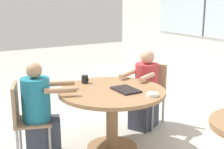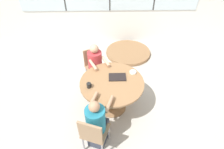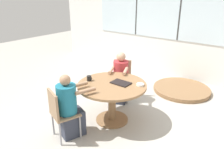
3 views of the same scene
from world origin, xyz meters
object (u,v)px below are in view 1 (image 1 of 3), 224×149
object	(u,v)px
person_man_blue_shirt	(40,116)
chair_for_man_blue_shirt	(24,115)
chair_for_woman_green_shirt	(151,89)
coffee_mug	(85,79)
bowl_white_shallow	(152,95)
person_woman_green_shirt	(145,93)

from	to	relation	value
person_man_blue_shirt	chair_for_man_blue_shirt	bearing A→B (deg)	-90.00
chair_for_man_blue_shirt	chair_for_woman_green_shirt	bearing A→B (deg)	112.20
coffee_mug	person_man_blue_shirt	bearing A→B (deg)	-76.25
coffee_mug	bowl_white_shallow	distance (m)	0.93
chair_for_man_blue_shirt	coffee_mug	xyz separation A→B (m)	(-0.10, 0.79, 0.27)
chair_for_woman_green_shirt	coffee_mug	xyz separation A→B (m)	(0.00, -1.03, 0.27)
chair_for_woman_green_shirt	person_woman_green_shirt	distance (m)	0.17
chair_for_man_blue_shirt	coffee_mug	distance (m)	0.85
chair_for_man_blue_shirt	coffee_mug	world-z (taller)	chair_for_man_blue_shirt
person_woman_green_shirt	bowl_white_shallow	world-z (taller)	person_woman_green_shirt
person_woman_green_shirt	bowl_white_shallow	distance (m)	0.96
person_woman_green_shirt	coffee_mug	world-z (taller)	person_woman_green_shirt
person_woman_green_shirt	coffee_mug	distance (m)	0.93
coffee_mug	bowl_white_shallow	bearing A→B (deg)	24.72
coffee_mug	chair_for_man_blue_shirt	bearing A→B (deg)	-82.74
bowl_white_shallow	chair_for_man_blue_shirt	bearing A→B (deg)	-122.27
chair_for_man_blue_shirt	person_woman_green_shirt	bearing A→B (deg)	110.03
chair_for_woman_green_shirt	person_woman_green_shirt	xyz separation A→B (m)	(0.07, -0.15, -0.03)
chair_for_woman_green_shirt	person_woman_green_shirt	world-z (taller)	person_woman_green_shirt
person_man_blue_shirt	person_woman_green_shirt	bearing A→B (deg)	112.19
chair_for_woman_green_shirt	bowl_white_shallow	distance (m)	1.09
chair_for_man_blue_shirt	bowl_white_shallow	size ratio (longest dim) A/B	6.58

